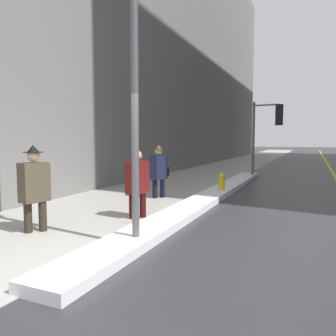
{
  "coord_description": "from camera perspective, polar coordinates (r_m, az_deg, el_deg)",
  "views": [
    {
      "loc": [
        2.95,
        -3.6,
        1.77
      ],
      "look_at": [
        -0.4,
        4.0,
        1.05
      ],
      "focal_mm": 35.0,
      "sensor_mm": 36.0,
      "label": 1
    }
  ],
  "objects": [
    {
      "name": "ground_plane",
      "position": [
        4.98,
        -15.14,
        -16.06
      ],
      "size": [
        160.0,
        160.0,
        0.0
      ],
      "primitive_type": "plane",
      "color": "#2D2D30"
    },
    {
      "name": "sidewalk_slab",
      "position": [
        19.33,
        8.87,
        -0.32
      ],
      "size": [
        4.0,
        80.0,
        0.01
      ],
      "color": "#9E9B93",
      "rests_on": "ground"
    },
    {
      "name": "road_centre_stripe",
      "position": [
        18.71,
        26.92,
        -0.99
      ],
      "size": [
        0.16,
        80.0,
        0.0
      ],
      "color": "gold",
      "rests_on": "ground"
    },
    {
      "name": "snow_bank_curb",
      "position": [
        9.91,
        7.53,
        -4.88
      ],
      "size": [
        0.76,
        13.66,
        0.17
      ],
      "color": "white",
      "rests_on": "ground"
    },
    {
      "name": "building_facade_left",
      "position": [
        26.54,
        0.98,
        20.21
      ],
      "size": [
        6.0,
        36.0,
        17.49
      ],
      "color": "slate",
      "rests_on": "ground"
    },
    {
      "name": "lamp_post",
      "position": [
        5.54,
        -5.89,
        20.32
      ],
      "size": [
        0.28,
        0.28,
        5.49
      ],
      "color": "#515156",
      "rests_on": "ground"
    },
    {
      "name": "traffic_light_near",
      "position": [
        15.3,
        17.29,
        7.42
      ],
      "size": [
        1.31,
        0.33,
        3.45
      ],
      "rotation": [
        0.0,
        0.0,
        -0.07
      ],
      "color": "#515156",
      "rests_on": "ground"
    },
    {
      "name": "pedestrian_in_fedora",
      "position": [
        6.7,
        -22.26,
        -2.75
      ],
      "size": [
        0.42,
        0.57,
        1.68
      ],
      "rotation": [
        0.0,
        0.0,
        -1.82
      ],
      "color": "#2A241B",
      "rests_on": "ground"
    },
    {
      "name": "pedestrian_nearside",
      "position": [
        7.35,
        -5.36,
        -2.27
      ],
      "size": [
        0.4,
        0.55,
        1.53
      ],
      "rotation": [
        0.0,
        0.0,
        -1.82
      ],
      "color": "#340C0C",
      "rests_on": "ground"
    },
    {
      "name": "pedestrian_with_shoulder_bag",
      "position": [
        9.88,
        -1.6,
        -0.21
      ],
      "size": [
        0.4,
        0.73,
        1.62
      ],
      "rotation": [
        0.0,
        0.0,
        -1.82
      ],
      "color": "black",
      "rests_on": "ground"
    },
    {
      "name": "fire_hydrant",
      "position": [
        10.67,
        9.35,
        -2.78
      ],
      "size": [
        0.2,
        0.2,
        0.7
      ],
      "color": "gold",
      "rests_on": "ground"
    }
  ]
}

